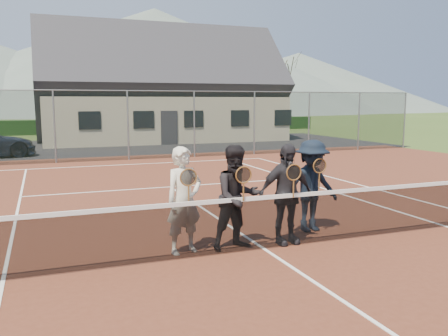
# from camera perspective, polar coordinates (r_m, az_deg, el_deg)

# --- Properties ---
(ground) EXTENTS (220.00, 220.00, 0.00)m
(ground) POSITION_cam_1_polar(r_m,az_deg,el_deg) (27.48, -13.66, 2.49)
(ground) COLOR #354D1B
(ground) RESTS_ON ground
(court_surface) EXTENTS (30.00, 30.00, 0.02)m
(court_surface) POSITION_cam_1_polar(r_m,az_deg,el_deg) (8.35, 4.84, -9.77)
(court_surface) COLOR #562819
(court_surface) RESTS_ON ground
(tarmac_carpark) EXTENTS (40.00, 12.00, 0.01)m
(tarmac_carpark) POSITION_cam_1_polar(r_m,az_deg,el_deg) (27.27, -22.03, 2.10)
(tarmac_carpark) COLOR black
(tarmac_carpark) RESTS_ON ground
(hedge_row) EXTENTS (40.00, 1.20, 1.10)m
(hedge_row) POSITION_cam_1_polar(r_m,az_deg,el_deg) (39.35, -15.98, 4.83)
(hedge_row) COLOR black
(hedge_row) RESTS_ON ground
(hill_centre) EXTENTS (120.00, 120.00, 22.00)m
(hill_centre) POSITION_cam_1_polar(r_m,az_deg,el_deg) (105.15, -8.26, 12.59)
(hill_centre) COLOR #576960
(hill_centre) RESTS_ON ground
(hill_east) EXTENTS (90.00, 90.00, 14.00)m
(hill_east) POSITION_cam_1_polar(r_m,az_deg,el_deg) (117.78, 8.90, 10.13)
(hill_east) COLOR #56675D
(hill_east) RESTS_ON ground
(court_markings) EXTENTS (11.03, 23.83, 0.01)m
(court_markings) POSITION_cam_1_polar(r_m,az_deg,el_deg) (8.34, 4.84, -9.67)
(court_markings) COLOR white
(court_markings) RESTS_ON court_surface
(tennis_net) EXTENTS (11.68, 0.08, 1.10)m
(tennis_net) POSITION_cam_1_polar(r_m,az_deg,el_deg) (8.20, 4.88, -6.24)
(tennis_net) COLOR slate
(tennis_net) RESTS_ON ground
(perimeter_fence) EXTENTS (30.07, 0.07, 3.02)m
(perimeter_fence) POSITION_cam_1_polar(r_m,az_deg,el_deg) (20.96, -11.47, 5.07)
(perimeter_fence) COLOR slate
(perimeter_fence) RESTS_ON ground
(clubhouse) EXTENTS (15.60, 8.20, 7.70)m
(clubhouse) POSITION_cam_1_polar(r_m,az_deg,el_deg) (32.06, -7.63, 10.55)
(clubhouse) COLOR beige
(clubhouse) RESTS_ON ground
(tree_c) EXTENTS (3.20, 3.20, 7.77)m
(tree_c) POSITION_cam_1_polar(r_m,az_deg,el_deg) (40.64, -13.53, 12.41)
(tree_c) COLOR #342312
(tree_c) RESTS_ON ground
(tree_d) EXTENTS (3.20, 3.20, 7.77)m
(tree_d) POSITION_cam_1_polar(r_m,az_deg,el_deg) (43.15, 0.07, 12.36)
(tree_d) COLOR #392315
(tree_d) RESTS_ON ground
(tree_e) EXTENTS (3.20, 3.20, 7.77)m
(tree_e) POSITION_cam_1_polar(r_m,az_deg,el_deg) (45.64, 7.27, 12.06)
(tree_e) COLOR #3C2815
(tree_e) RESTS_ON ground
(player_a) EXTENTS (0.74, 0.58, 1.80)m
(player_a) POSITION_cam_1_polar(r_m,az_deg,el_deg) (7.94, -4.83, -3.89)
(player_a) COLOR silver
(player_a) RESTS_ON court_surface
(player_b) EXTENTS (0.94, 0.77, 1.80)m
(player_b) POSITION_cam_1_polar(r_m,az_deg,el_deg) (8.15, 1.60, -3.55)
(player_b) COLOR black
(player_b) RESTS_ON court_surface
(player_c) EXTENTS (1.07, 0.52, 1.80)m
(player_c) POSITION_cam_1_polar(r_m,az_deg,el_deg) (8.50, 7.45, -3.13)
(player_c) COLOR #242328
(player_c) RESTS_ON court_surface
(player_d) EXTENTS (1.21, 0.76, 1.80)m
(player_d) POSITION_cam_1_polar(r_m,az_deg,el_deg) (9.39, 10.48, -2.13)
(player_d) COLOR black
(player_d) RESTS_ON court_surface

